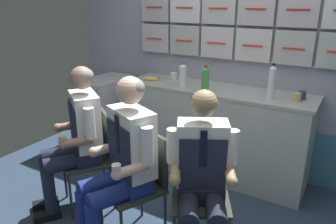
% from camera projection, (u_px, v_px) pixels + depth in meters
% --- Properties ---
extents(galley_bulkhead, '(4.20, 0.14, 2.15)m').
position_uv_depth(galley_bulkhead, '(242.00, 68.00, 3.33)').
color(galley_bulkhead, '#9698AC').
rests_on(galley_bulkhead, ground).
extents(galley_counter, '(1.91, 0.53, 0.92)m').
position_uv_depth(galley_counter, '(214.00, 131.00, 3.38)').
color(galley_counter, '#ACB2AF').
rests_on(galley_counter, ground).
extents(service_trolley, '(0.40, 0.65, 0.87)m').
position_uv_depth(service_trolley, '(108.00, 111.00, 3.97)').
color(service_trolley, black).
rests_on(service_trolley, ground).
extents(folding_chair_left, '(0.56, 0.56, 0.84)m').
position_uv_depth(folding_chair_left, '(97.00, 149.00, 2.85)').
color(folding_chair_left, '#2D2D33').
rests_on(folding_chair_left, ground).
extents(crew_member_left, '(0.61, 0.67, 1.25)m').
position_uv_depth(crew_member_left, '(76.00, 134.00, 2.73)').
color(crew_member_left, black).
rests_on(crew_member_left, ground).
extents(folding_chair_right, '(0.53, 0.53, 0.84)m').
position_uv_depth(folding_chair_right, '(143.00, 174.00, 2.45)').
color(folding_chair_right, '#2D2D33').
rests_on(folding_chair_right, ground).
extents(crew_member_right, '(0.58, 0.69, 1.28)m').
position_uv_depth(crew_member_right, '(122.00, 157.00, 2.30)').
color(crew_member_right, black).
rests_on(crew_member_right, ground).
extents(folding_chair_by_counter, '(0.54, 0.54, 0.84)m').
position_uv_depth(folding_chair_by_counter, '(200.00, 182.00, 2.35)').
color(folding_chair_by_counter, '#2D2D33').
rests_on(folding_chair_by_counter, ground).
extents(crew_member_by_counter, '(0.56, 0.65, 1.22)m').
position_uv_depth(crew_member_by_counter, '(202.00, 175.00, 2.15)').
color(crew_member_by_counter, black).
rests_on(crew_member_by_counter, ground).
extents(water_bottle_short, '(0.06, 0.06, 0.32)m').
position_uv_depth(water_bottle_short, '(272.00, 82.00, 2.84)').
color(water_bottle_short, silver).
rests_on(water_bottle_short, galley_counter).
extents(water_bottle_tall, '(0.07, 0.07, 0.25)m').
position_uv_depth(water_bottle_tall, '(205.00, 79.00, 3.09)').
color(water_bottle_tall, '#459F52').
rests_on(water_bottle_tall, galley_counter).
extents(water_bottle_blue_cap, '(0.08, 0.08, 0.25)m').
position_uv_depth(water_bottle_blue_cap, '(183.00, 75.00, 3.25)').
color(water_bottle_blue_cap, silver).
rests_on(water_bottle_blue_cap, galley_counter).
extents(paper_cup_blue, '(0.08, 0.08, 0.07)m').
position_uv_depth(paper_cup_blue, '(174.00, 76.00, 3.57)').
color(paper_cup_blue, silver).
rests_on(paper_cup_blue, galley_counter).
extents(espresso_cup_small, '(0.06, 0.06, 0.08)m').
position_uv_depth(espresso_cup_small, '(302.00, 95.00, 2.87)').
color(espresso_cup_small, navy).
rests_on(espresso_cup_small, galley_counter).
extents(coffee_cup_spare, '(0.07, 0.07, 0.07)m').
position_uv_depth(coffee_cup_spare, '(297.00, 97.00, 2.82)').
color(coffee_cup_spare, tan).
rests_on(coffee_cup_spare, galley_counter).
extents(snack_banana, '(0.17, 0.10, 0.04)m').
position_uv_depth(snack_banana, '(151.00, 79.00, 3.52)').
color(snack_banana, yellow).
rests_on(snack_banana, galley_counter).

